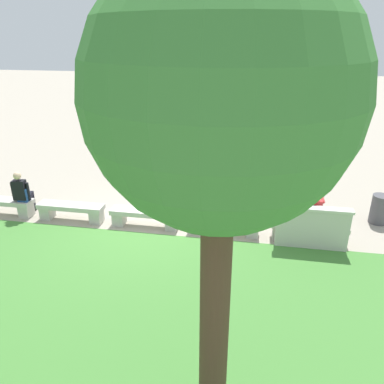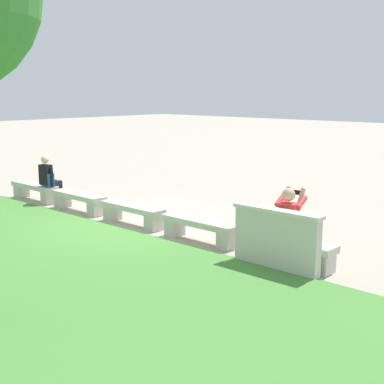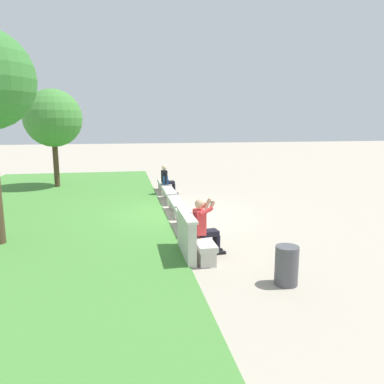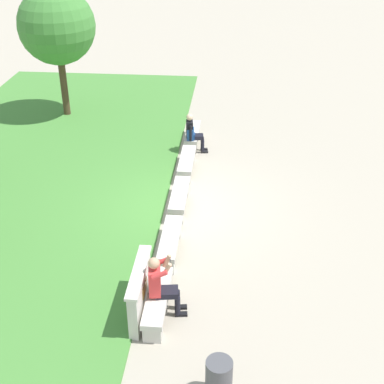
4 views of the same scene
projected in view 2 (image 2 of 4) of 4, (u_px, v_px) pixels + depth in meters
ground_plane at (133, 225)px, 11.71m from camera, size 80.00×80.00×0.00m
bench_main at (287, 247)px, 9.02m from camera, size 1.73×0.40×0.45m
bench_near at (200, 227)px, 10.34m from camera, size 1.73×0.40×0.45m
bench_mid at (132, 212)px, 11.65m from camera, size 1.73×0.40×0.45m
bench_far at (79, 200)px, 12.97m from camera, size 1.73×0.40×0.45m
bench_end at (35, 190)px, 14.29m from camera, size 1.73×0.40×0.45m
backrest_wall_with_plaque at (276, 239)px, 8.74m from camera, size 1.62×0.24×1.01m
person_photographer at (291, 221)px, 9.00m from camera, size 0.51×0.76×1.32m
person_distant at (49, 178)px, 13.84m from camera, size 0.48×0.71×1.26m
backpack at (48, 180)px, 13.77m from camera, size 0.28×0.24×0.43m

